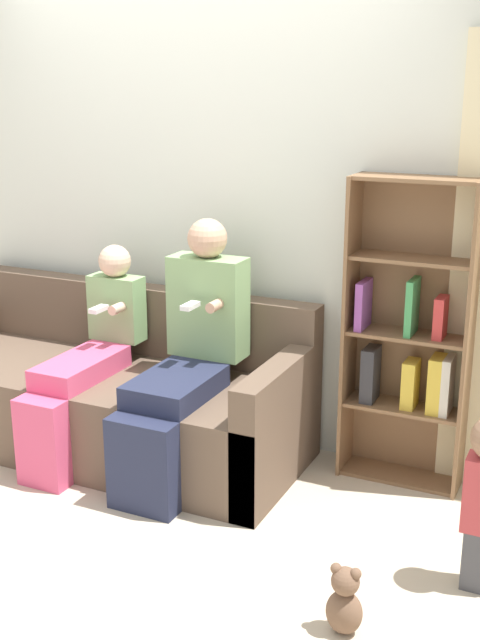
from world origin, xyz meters
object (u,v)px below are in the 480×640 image
at_px(couch, 107,397).
at_px(bookshelf, 410,339).
at_px(adult_seated, 187,351).
at_px(child_seated, 86,357).
at_px(teddy_bear, 345,602).

bearing_deg(couch, bookshelf, 12.42).
relative_size(adult_seated, bookshelf, 0.84).
bearing_deg(couch, child_seated, -100.83).
xyz_separation_m(adult_seated, child_seated, (-0.57, -0.05, -0.10)).
bearing_deg(child_seated, couch, 79.17).
bearing_deg(child_seated, teddy_bear, -25.84).
bearing_deg(child_seated, adult_seated, 5.12).
height_order(couch, bookshelf, bookshelf).
distance_m(child_seated, teddy_bear, 1.92).
bearing_deg(teddy_bear, adult_seated, 142.07).
bearing_deg(couch, teddy_bear, -29.80).
height_order(child_seated, teddy_bear, child_seated).
relative_size(adult_seated, child_seated, 1.17).
xyz_separation_m(adult_seated, teddy_bear, (1.11, -0.87, -0.52)).
bearing_deg(teddy_bear, couch, 150.20).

